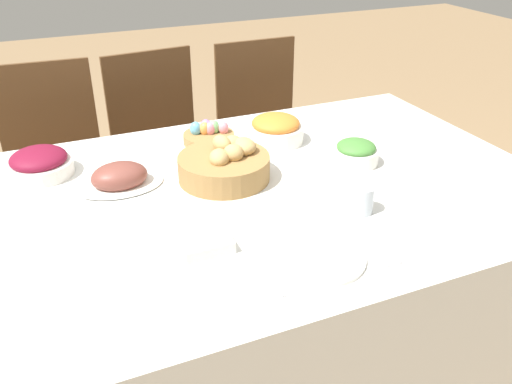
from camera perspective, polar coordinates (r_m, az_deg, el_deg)
ground_plane at (r=2.14m, az=-0.49°, el=-18.17°), size 12.00×12.00×0.00m
dining_table at (r=1.88m, az=-0.54°, el=-10.11°), size 1.88×1.20×0.77m
chair_far_center at (r=2.61m, az=-9.71°, el=4.28°), size 0.46×0.46×0.95m
chair_far_right at (r=2.76m, az=0.90°, el=6.11°), size 0.42×0.42×0.95m
chair_far_left at (r=2.55m, az=-20.26°, el=2.31°), size 0.44×0.44×0.95m
bread_basket at (r=1.71m, az=-3.21°, el=2.95°), size 0.29×0.29×0.13m
egg_basket at (r=1.99m, az=-4.98°, el=6.00°), size 0.19×0.19×0.08m
ham_platter at (r=1.73m, az=-14.16°, el=1.44°), size 0.27×0.19×0.09m
beet_salad_bowl at (r=1.87m, az=-21.84°, el=2.82°), size 0.21×0.21×0.09m
carrot_bowl at (r=1.99m, az=2.08°, el=6.64°), size 0.21×0.21×0.10m
green_salad_bowl at (r=1.85m, az=10.45°, el=4.12°), size 0.15×0.15×0.08m
dinner_plate at (r=1.36m, az=6.69°, el=-6.89°), size 0.23×0.23×0.01m
fork at (r=1.31m, az=1.27°, el=-8.44°), size 0.02×0.19×0.00m
knife at (r=1.43m, az=11.62°, el=-5.59°), size 0.02×0.19×0.00m
spoon at (r=1.44m, az=12.61°, el=-5.30°), size 0.02×0.19×0.00m
drinking_cup at (r=1.56m, az=11.05°, el=-0.76°), size 0.07×0.07×0.08m
butter_dish at (r=1.38m, az=-5.23°, el=-5.66°), size 0.13×0.08×0.03m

